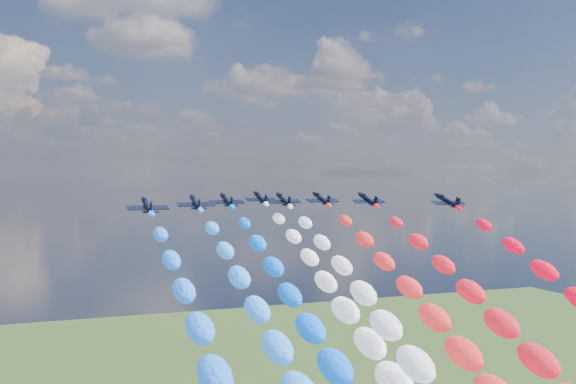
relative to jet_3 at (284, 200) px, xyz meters
name	(u,v)px	position (x,y,z in m)	size (l,w,h in m)	color
jet_0	(147,206)	(-34.28, -17.63, 0.00)	(7.76, 10.41, 2.29)	black
jet_1	(195,203)	(-22.50, -7.47, 0.00)	(7.76, 10.41, 2.29)	black
jet_2	(227,200)	(-12.83, 2.61, 0.00)	(7.76, 10.41, 2.29)	black
jet_3	(284,200)	(0.00, 0.00, 0.00)	(7.76, 10.41, 2.29)	black
jet_4	(261,198)	(-0.69, 14.34, 0.00)	(7.76, 10.41, 2.29)	black
trail_4	(381,380)	(-0.69, -47.92, -28.53)	(6.58, 122.69, 61.03)	white
jet_5	(322,199)	(10.69, 2.58, 0.00)	(7.76, 10.41, 2.29)	black
jet_6	(368,200)	(18.82, -5.63, 0.00)	(7.76, 10.41, 2.29)	black
jet_7	(447,201)	(31.38, -19.23, 0.00)	(7.76, 10.41, 2.29)	black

